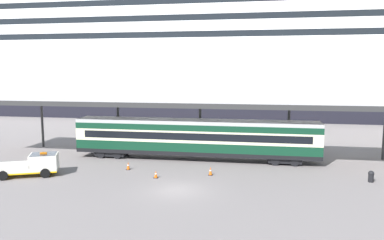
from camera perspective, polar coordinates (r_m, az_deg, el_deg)
The scene contains 9 objects.
ground_plane at distance 29.04m, azimuth -2.25°, elevation -10.67°, with size 400.00×400.00×0.00m, color slate.
cruise_ship at distance 79.64m, azimuth 0.37°, elevation 12.13°, with size 160.18×23.63×44.30m.
platform_canopy at distance 38.05m, azimuth 0.60°, elevation 2.97°, with size 47.60×6.37×6.28m.
train_carriage at distance 38.13m, azimuth 0.50°, elevation -2.67°, with size 24.73×2.81×4.11m.
service_truck at distance 35.46m, azimuth -23.17°, elevation -6.25°, with size 5.58×3.89×2.02m.
traffic_cone_near at distance 32.24m, azimuth -5.54°, elevation -8.26°, with size 0.36×0.36×0.64m.
traffic_cone_mid at distance 35.16m, azimuth -9.73°, elevation -6.91°, with size 0.36×0.36×0.73m.
traffic_cone_far at distance 32.91m, azimuth 2.84°, elevation -7.81°, with size 0.36×0.36×0.74m.
quay_bollard at distance 34.20m, azimuth 25.68°, elevation -7.70°, with size 0.48×0.48×0.96m.
Camera 1 is at (5.79, -26.97, 9.07)m, focal length 34.91 mm.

